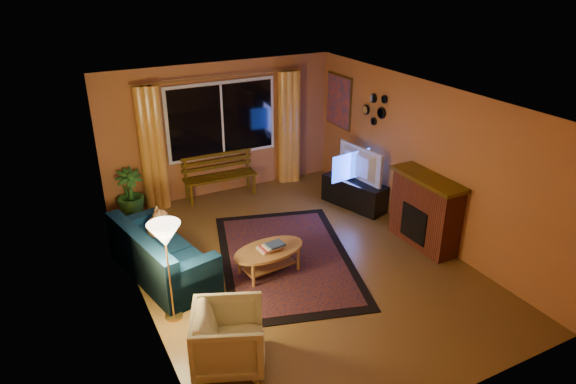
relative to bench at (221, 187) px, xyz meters
name	(u,v)px	position (x,y,z in m)	size (l,w,h in m)	color
floor	(297,264)	(0.17, -2.75, -0.22)	(4.50, 6.00, 0.02)	brown
ceiling	(299,98)	(0.17, -2.75, 2.30)	(4.50, 6.00, 0.02)	white
wall_back	(221,129)	(0.17, 0.26, 1.04)	(4.50, 0.02, 2.50)	#C1723C
wall_left	(134,222)	(-2.09, -2.75, 1.04)	(0.02, 6.00, 2.50)	#C1723C
wall_right	(423,160)	(2.43, -2.75, 1.04)	(0.02, 6.00, 2.50)	#C1723C
window	(222,120)	(0.17, 0.19, 1.24)	(2.00, 0.02, 1.30)	black
curtain_rod	(221,77)	(0.17, 0.15, 2.04)	(0.03, 0.03, 3.20)	#BF8C3F
curtain_left	(152,149)	(-1.18, 0.13, 0.91)	(0.36, 0.36, 2.24)	#F5A63C
curtain_right	(289,128)	(1.52, 0.13, 0.91)	(0.36, 0.36, 2.24)	#F5A63C
bench	(221,187)	(0.00, 0.00, 0.00)	(1.37, 0.40, 0.41)	#4A3407
potted_plant	(130,193)	(-1.67, 0.00, 0.22)	(0.48, 0.48, 0.86)	#235B1E
sofa	(162,252)	(-1.67, -2.15, 0.18)	(0.81, 1.89, 0.77)	#071E39
dog	(157,224)	(-1.62, -1.72, 0.42)	(0.33, 0.45, 0.49)	#916641
armchair	(229,335)	(-1.49, -4.24, 0.19)	(0.77, 0.72, 0.79)	beige
floor_lamp	(169,273)	(-1.83, -3.15, 0.46)	(0.22, 0.22, 1.33)	#BF8C3F
rug	(286,258)	(0.08, -2.56, -0.20)	(1.92, 3.04, 0.02)	maroon
coffee_table	(269,261)	(-0.31, -2.79, -0.01)	(1.09, 1.09, 0.40)	#B98044
tv_console	(354,193)	(2.02, -1.51, 0.05)	(0.41, 1.23, 0.51)	black
television	(356,165)	(2.02, -1.51, 0.61)	(1.07, 0.14, 0.62)	black
fireplace	(425,213)	(2.22, -3.15, 0.34)	(0.40, 1.20, 1.10)	maroon
mirror_cluster	(374,108)	(2.38, -1.45, 1.59)	(0.06, 0.60, 0.56)	black
painting	(339,101)	(2.39, -0.30, 1.44)	(0.04, 0.76, 0.96)	#E6470E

